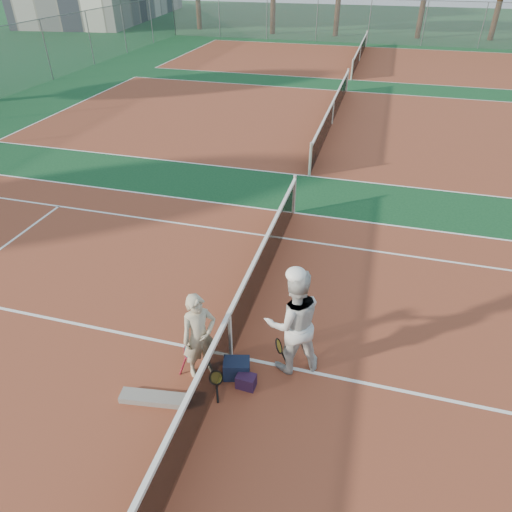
# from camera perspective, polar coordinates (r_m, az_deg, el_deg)

# --- Properties ---
(ground) EXTENTS (130.00, 130.00, 0.00)m
(ground) POSITION_cam_1_polar(r_m,az_deg,el_deg) (8.23, -3.14, -12.36)
(ground) COLOR #103E1F
(ground) RESTS_ON ground
(court_main) EXTENTS (23.77, 10.97, 0.01)m
(court_main) POSITION_cam_1_polar(r_m,az_deg,el_deg) (8.23, -3.14, -12.34)
(court_main) COLOR brown
(court_main) RESTS_ON ground
(court_far_a) EXTENTS (23.77, 10.97, 0.01)m
(court_far_a) POSITION_cam_1_polar(r_m,az_deg,el_deg) (19.88, 9.47, 16.00)
(court_far_a) COLOR brown
(court_far_a) RESTS_ON ground
(court_far_b) EXTENTS (23.77, 10.97, 0.01)m
(court_far_b) POSITION_cam_1_polar(r_m,az_deg,el_deg) (32.97, 12.78, 22.69)
(court_far_b) COLOR brown
(court_far_b) RESTS_ON ground
(net_main) EXTENTS (0.10, 10.98, 1.02)m
(net_main) POSITION_cam_1_polar(r_m,az_deg,el_deg) (7.87, -3.25, -9.78)
(net_main) COLOR black
(net_main) RESTS_ON ground
(net_far_a) EXTENTS (0.10, 10.98, 1.02)m
(net_far_a) POSITION_cam_1_polar(r_m,az_deg,el_deg) (19.73, 9.61, 17.40)
(net_far_a) COLOR black
(net_far_a) RESTS_ON ground
(net_far_b) EXTENTS (0.10, 10.98, 1.02)m
(net_far_b) POSITION_cam_1_polar(r_m,az_deg,el_deg) (32.88, 12.89, 23.55)
(net_far_b) COLOR black
(net_far_b) RESTS_ON ground
(fence_back) EXTENTS (32.00, 0.06, 3.00)m
(fence_back) POSITION_cam_1_polar(r_m,az_deg,el_deg) (39.67, 14.00, 26.53)
(fence_back) COLOR slate
(fence_back) RESTS_ON ground
(player_a) EXTENTS (0.69, 0.68, 1.60)m
(player_a) POSITION_cam_1_polar(r_m,az_deg,el_deg) (7.47, -7.10, -9.92)
(player_a) COLOR #B3A88B
(player_a) RESTS_ON ground
(player_b) EXTENTS (1.18, 1.08, 1.96)m
(player_b) POSITION_cam_1_polar(r_m,az_deg,el_deg) (7.42, 4.69, -8.19)
(player_b) COLOR silver
(player_b) RESTS_ON ground
(racket_red) EXTENTS (0.39, 0.39, 0.55)m
(racket_red) POSITION_cam_1_polar(r_m,az_deg,el_deg) (7.89, -8.35, -12.42)
(racket_red) COLOR maroon
(racket_red) RESTS_ON ground
(racket_black_held) EXTENTS (0.28, 0.30, 0.57)m
(racket_black_held) POSITION_cam_1_polar(r_m,az_deg,el_deg) (7.88, 2.84, -12.00)
(racket_black_held) COLOR black
(racket_black_held) RESTS_ON ground
(racket_spare) EXTENTS (0.48, 0.66, 0.09)m
(racket_spare) POSITION_cam_1_polar(r_m,az_deg,el_deg) (7.84, -5.01, -15.01)
(racket_spare) COLOR black
(racket_spare) RESTS_ON ground
(sports_bag_navy) EXTENTS (0.49, 0.39, 0.34)m
(sports_bag_navy) POSITION_cam_1_polar(r_m,az_deg,el_deg) (7.80, -2.44, -13.86)
(sports_bag_navy) COLOR black
(sports_bag_navy) RESTS_ON ground
(sports_bag_purple) EXTENTS (0.32, 0.23, 0.25)m
(sports_bag_purple) POSITION_cam_1_polar(r_m,az_deg,el_deg) (7.67, -1.25, -15.38)
(sports_bag_purple) COLOR black
(sports_bag_purple) RESTS_ON ground
(net_cover_canvas) EXTENTS (1.10, 0.40, 0.11)m
(net_cover_canvas) POSITION_cam_1_polar(r_m,az_deg,el_deg) (7.71, -12.65, -16.97)
(net_cover_canvas) COLOR slate
(net_cover_canvas) RESTS_ON ground
(water_bottle) EXTENTS (0.09, 0.09, 0.30)m
(water_bottle) POSITION_cam_1_polar(r_m,az_deg,el_deg) (7.84, -1.89, -13.72)
(water_bottle) COLOR #C9E6FF
(water_bottle) RESTS_ON ground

